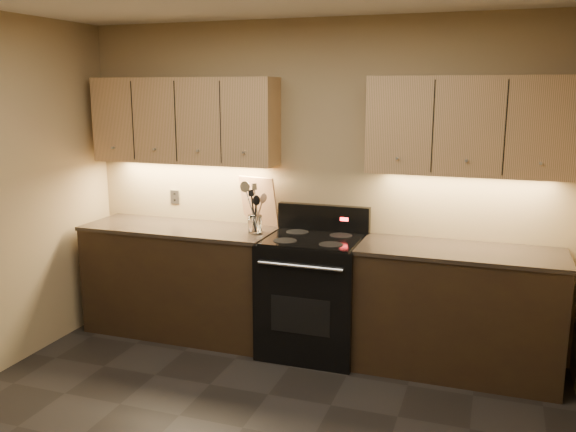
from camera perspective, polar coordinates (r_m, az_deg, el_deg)
The scene contains 14 objects.
wall_back at distance 4.96m, azimuth 2.62°, elevation 3.00°, with size 4.00×0.04×2.60m, color #99875A.
counter_left at distance 5.30m, azimuth -9.95°, elevation -5.86°, with size 1.62×0.62×0.93m.
counter_right at distance 4.69m, azimuth 15.57°, elevation -8.52°, with size 1.46×0.62×0.93m.
stove at distance 4.84m, azimuth 2.37°, elevation -7.26°, with size 0.76×0.68×1.14m.
upper_cab_left at distance 5.19m, azimuth -9.67°, elevation 8.79°, with size 1.60×0.30×0.70m, color tan.
upper_cab_right at distance 4.56m, azimuth 16.63°, elevation 8.07°, with size 1.44×0.30×0.70m, color tan.
outlet_plate at distance 5.49m, azimuth -10.54°, elevation 1.77°, with size 0.09×0.01×0.12m, color #B2B5BA.
utensil_crock at distance 4.88m, azimuth -3.11°, elevation -0.80°, with size 0.14×0.14×0.14m.
cutting_board at distance 5.09m, azimuth -2.75°, elevation 1.39°, with size 0.34×0.02×0.43m, color tan.
wooden_spoon at distance 4.87m, azimuth -3.29°, elevation 0.44°, with size 0.06×0.06×0.31m, color tan, non-canonical shape.
black_spoon at distance 4.89m, azimuth -3.23°, elevation 0.39°, with size 0.06×0.06×0.29m, color black, non-canonical shape.
black_turner at distance 4.85m, azimuth -3.06°, elevation 0.57°, with size 0.08×0.08×0.34m, color black, non-canonical shape.
steel_spatula at distance 4.86m, azimuth -2.76°, elevation 0.89°, with size 0.08×0.08×0.39m, color silver, non-canonical shape.
steel_skimmer at distance 4.83m, azimuth -2.83°, elevation 0.86°, with size 0.09×0.09×0.39m, color silver, non-canonical shape.
Camera 1 is at (1.38, -2.70, 2.06)m, focal length 38.00 mm.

